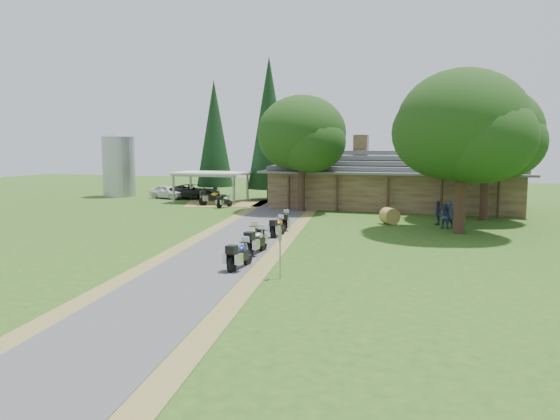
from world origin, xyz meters
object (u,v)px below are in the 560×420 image
(motorcycle_row_b, at_px, (256,240))
(motorcycle_row_e, at_px, (286,220))
(carport, at_px, (211,187))
(motorcycle_carport_b, at_px, (224,201))
(car_dark_suv, at_px, (194,188))
(hay_bale, at_px, (390,216))
(silo, at_px, (119,164))
(car_white_sedan, at_px, (168,190))
(motorcycle_row_d, at_px, (278,226))
(motorcycle_row_c, at_px, (257,236))
(motorcycle_carport_a, at_px, (212,197))
(motorcycle_row_a, at_px, (240,254))
(lodge, at_px, (394,179))

(motorcycle_row_b, relative_size, motorcycle_row_e, 1.15)
(carport, bearing_deg, motorcycle_carport_b, -53.52)
(car_dark_suv, bearing_deg, hay_bale, -118.39)
(car_dark_suv, bearing_deg, silo, 90.15)
(car_white_sedan, relative_size, motorcycle_row_d, 2.95)
(motorcycle_row_c, xyz_separation_m, motorcycle_carport_a, (-10.58, 17.94, 0.07))
(car_dark_suv, height_order, motorcycle_row_a, car_dark_suv)
(motorcycle_row_a, xyz_separation_m, motorcycle_row_d, (-0.93, 8.45, -0.06))
(car_white_sedan, bearing_deg, motorcycle_row_c, -124.20)
(motorcycle_row_a, bearing_deg, car_white_sedan, 39.51)
(motorcycle_row_a, xyz_separation_m, motorcycle_row_b, (-0.39, 3.22, 0.03))
(motorcycle_carport_a, bearing_deg, carport, 73.59)
(motorcycle_row_e, distance_m, motorcycle_carport_b, 13.26)
(motorcycle_carport_a, bearing_deg, hay_bale, -65.99)
(silo, distance_m, motorcycle_row_c, 32.61)
(silo, relative_size, motorcycle_carport_b, 4.01)
(carport, bearing_deg, silo, 165.73)
(motorcycle_row_c, height_order, motorcycle_carport_b, motorcycle_row_c)
(lodge, height_order, hay_bale, lodge)
(motorcycle_carport_a, relative_size, motorcycle_carport_b, 1.28)
(motorcycle_row_e, relative_size, motorcycle_carport_a, 0.83)
(motorcycle_row_d, distance_m, motorcycle_carport_a, 17.73)
(motorcycle_row_a, relative_size, hay_bale, 1.75)
(silo, bearing_deg, lodge, -3.74)
(car_dark_suv, bearing_deg, motorcycle_row_e, -136.98)
(motorcycle_row_d, bearing_deg, motorcycle_row_a, -169.17)
(car_dark_suv, height_order, motorcycle_carport_b, car_dark_suv)
(motorcycle_row_a, bearing_deg, motorcycle_row_d, 11.68)
(motorcycle_row_b, bearing_deg, car_dark_suv, 37.15)
(lodge, bearing_deg, hay_bale, -85.85)
(carport, bearing_deg, car_dark_suv, 139.58)
(motorcycle_row_c, relative_size, hay_bale, 1.75)
(lodge, distance_m, motorcycle_carport_a, 15.92)
(motorcycle_row_b, distance_m, motorcycle_row_c, 1.62)
(lodge, xyz_separation_m, motorcycle_row_c, (-4.96, -20.92, -1.79))
(lodge, bearing_deg, motorcycle_carport_a, -169.15)
(silo, xyz_separation_m, motorcycle_carport_b, (14.43, -6.29, -2.76))
(silo, bearing_deg, motorcycle_row_c, -44.45)
(motorcycle_carport_b, bearing_deg, motorcycle_row_e, -121.12)
(car_dark_suv, bearing_deg, motorcycle_row_b, -146.15)
(motorcycle_row_b, relative_size, motorcycle_carport_a, 0.95)
(motorcycle_row_a, bearing_deg, lodge, -3.54)
(carport, xyz_separation_m, motorcycle_row_e, (11.35, -13.88, -0.81))
(silo, relative_size, carport, 1.02)
(car_dark_suv, relative_size, motorcycle_row_a, 3.00)
(motorcycle_row_c, bearing_deg, motorcycle_row_d, -31.00)
(silo, bearing_deg, hay_bale, -22.53)
(motorcycle_row_c, bearing_deg, motorcycle_row_a, 159.78)
(motorcycle_row_c, relative_size, motorcycle_row_e, 1.09)
(car_dark_suv, distance_m, motorcycle_row_c, 26.84)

